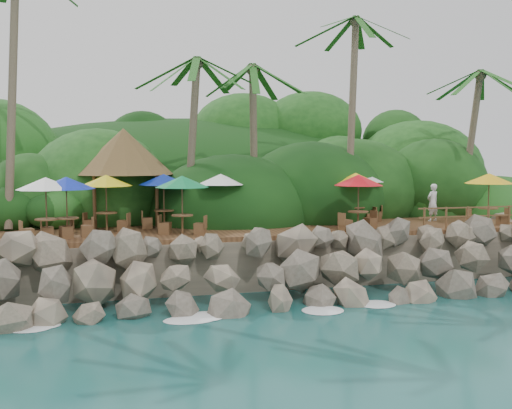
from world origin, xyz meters
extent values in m
plane|color=#19514F|center=(0.00, 0.00, 0.00)|extent=(140.00, 140.00, 0.00)
cube|color=gray|center=(0.00, 16.00, 1.05)|extent=(32.00, 25.20, 2.10)
ellipsoid|color=#143811|center=(0.00, 23.50, 0.00)|extent=(44.80, 28.00, 15.40)
cube|color=brown|center=(0.00, 6.00, 2.20)|extent=(26.00, 5.00, 0.20)
ellipsoid|color=white|center=(-9.00, 0.30, 0.03)|extent=(1.20, 0.80, 0.06)
ellipsoid|color=white|center=(-6.00, 0.30, 0.03)|extent=(1.20, 0.80, 0.06)
ellipsoid|color=white|center=(-3.00, 0.30, 0.03)|extent=(1.20, 0.80, 0.06)
ellipsoid|color=white|center=(0.00, 0.30, 0.03)|extent=(1.20, 0.80, 0.06)
ellipsoid|color=white|center=(3.00, 0.30, 0.03)|extent=(1.20, 0.80, 0.06)
ellipsoid|color=white|center=(6.00, 0.30, 0.03)|extent=(1.20, 0.80, 0.06)
ellipsoid|color=white|center=(9.00, 0.30, 0.03)|extent=(1.20, 0.80, 0.06)
cylinder|color=brown|center=(-10.48, 8.89, 8.48)|extent=(0.87, 2.55, 12.22)
cylinder|color=brown|center=(-2.45, 8.67, 6.23)|extent=(0.98, 0.91, 7.87)
ellipsoid|color=#23601E|center=(-2.45, 8.67, 10.17)|extent=(6.00, 6.00, 2.40)
cylinder|color=brown|center=(0.69, 8.98, 6.14)|extent=(0.74, 0.95, 7.69)
ellipsoid|color=#23601E|center=(0.69, 8.98, 9.99)|extent=(6.00, 6.00, 2.40)
cylinder|color=brown|center=(5.75, 8.53, 7.52)|extent=(1.42, 1.89, 10.37)
ellipsoid|color=#23601E|center=(5.75, 8.53, 12.75)|extent=(6.00, 6.00, 2.40)
cylinder|color=brown|center=(12.70, 8.48, 6.18)|extent=(0.93, 1.25, 7.75)
ellipsoid|color=#23601E|center=(12.70, 8.48, 10.06)|extent=(6.00, 6.00, 2.40)
cylinder|color=brown|center=(-7.04, 7.91, 3.50)|extent=(0.16, 0.16, 2.40)
cylinder|color=brown|center=(-4.24, 7.91, 3.50)|extent=(0.16, 0.16, 2.40)
cylinder|color=brown|center=(-7.04, 10.71, 3.50)|extent=(0.16, 0.16, 2.40)
cylinder|color=brown|center=(-4.24, 10.71, 3.50)|extent=(0.16, 0.16, 2.40)
cone|color=brown|center=(-5.64, 9.31, 5.80)|extent=(4.71, 4.71, 2.20)
cylinder|color=brown|center=(-1.47, 6.75, 2.70)|extent=(0.09, 0.09, 0.80)
cylinder|color=brown|center=(-1.47, 6.75, 3.11)|extent=(0.91, 0.91, 0.05)
cylinder|color=brown|center=(-1.47, 6.75, 3.49)|extent=(0.05, 0.05, 2.39)
cone|color=white|center=(-1.47, 6.75, 4.53)|extent=(2.28, 2.28, 0.49)
cube|color=brown|center=(-2.22, 6.82, 2.55)|extent=(0.49, 0.49, 0.50)
cube|color=brown|center=(-0.71, 6.69, 2.55)|extent=(0.49, 0.49, 0.50)
cylinder|color=brown|center=(-8.13, 4.88, 2.70)|extent=(0.09, 0.09, 0.80)
cylinder|color=brown|center=(-8.13, 4.88, 3.11)|extent=(0.91, 0.91, 0.05)
cylinder|color=brown|center=(-8.13, 4.88, 3.49)|extent=(0.05, 0.05, 2.39)
cone|color=#0D23AF|center=(-8.13, 4.88, 4.53)|extent=(2.28, 2.28, 0.49)
cube|color=brown|center=(-8.88, 4.79, 2.55)|extent=(0.50, 0.50, 0.50)
cube|color=brown|center=(-7.37, 4.96, 2.55)|extent=(0.50, 0.50, 0.50)
cylinder|color=brown|center=(-3.50, 4.86, 2.70)|extent=(0.09, 0.09, 0.80)
cylinder|color=brown|center=(-3.50, 4.86, 3.11)|extent=(0.91, 0.91, 0.05)
cylinder|color=brown|center=(-3.50, 4.86, 3.49)|extent=(0.05, 0.05, 2.39)
cone|color=#0E7E42|center=(-3.50, 4.86, 4.53)|extent=(2.28, 2.28, 0.49)
cube|color=brown|center=(-4.20, 5.17, 2.55)|extent=(0.60, 0.60, 0.50)
cube|color=brown|center=(-2.81, 4.56, 2.55)|extent=(0.60, 0.60, 0.50)
cylinder|color=brown|center=(-8.89, 4.67, 2.70)|extent=(0.09, 0.09, 0.80)
cylinder|color=brown|center=(-8.89, 4.67, 3.11)|extent=(0.91, 0.91, 0.05)
cylinder|color=brown|center=(-8.89, 4.67, 3.49)|extent=(0.05, 0.05, 2.39)
cone|color=white|center=(-8.89, 4.67, 4.53)|extent=(2.28, 2.28, 0.49)
cube|color=brown|center=(-9.60, 4.42, 2.55)|extent=(0.58, 0.58, 0.50)
cube|color=brown|center=(-8.17, 4.93, 2.55)|extent=(0.58, 0.58, 0.50)
cylinder|color=brown|center=(-6.55, 6.79, 2.70)|extent=(0.09, 0.09, 0.80)
cylinder|color=brown|center=(-6.55, 6.79, 3.11)|extent=(0.91, 0.91, 0.05)
cylinder|color=brown|center=(-6.55, 6.79, 3.49)|extent=(0.05, 0.05, 2.39)
cone|color=yellow|center=(-6.55, 6.79, 4.53)|extent=(2.28, 2.28, 0.49)
cube|color=brown|center=(-7.25, 7.08, 2.55)|extent=(0.59, 0.59, 0.50)
cube|color=brown|center=(-5.84, 6.51, 2.55)|extent=(0.59, 0.59, 0.50)
cylinder|color=brown|center=(4.28, 4.40, 2.70)|extent=(0.09, 0.09, 0.80)
cylinder|color=brown|center=(4.28, 4.40, 3.11)|extent=(0.91, 0.91, 0.05)
cylinder|color=brown|center=(4.28, 4.40, 3.49)|extent=(0.05, 0.05, 2.39)
cone|color=red|center=(4.28, 4.40, 4.53)|extent=(2.28, 2.28, 0.49)
cube|color=brown|center=(3.56, 4.14, 2.55)|extent=(0.59, 0.59, 0.50)
cube|color=brown|center=(4.99, 4.66, 2.55)|extent=(0.59, 0.59, 0.50)
cylinder|color=brown|center=(10.96, 4.40, 2.70)|extent=(0.09, 0.09, 0.80)
cylinder|color=brown|center=(10.96, 4.40, 3.11)|extent=(0.91, 0.91, 0.05)
cylinder|color=brown|center=(10.96, 4.40, 3.49)|extent=(0.05, 0.05, 2.39)
cone|color=gold|center=(10.96, 4.40, 4.53)|extent=(2.28, 2.28, 0.49)
cube|color=brown|center=(10.20, 4.48, 2.55)|extent=(0.50, 0.50, 0.50)
cube|color=brown|center=(11.71, 4.32, 2.55)|extent=(0.50, 0.50, 0.50)
cylinder|color=brown|center=(5.92, 7.60, 2.70)|extent=(0.09, 0.09, 0.80)
cylinder|color=brown|center=(5.92, 7.60, 3.11)|extent=(0.91, 0.91, 0.05)
cylinder|color=brown|center=(5.92, 7.60, 3.49)|extent=(0.05, 0.05, 2.39)
cone|color=silver|center=(5.92, 7.60, 4.53)|extent=(2.28, 2.28, 0.49)
cube|color=brown|center=(5.19, 7.81, 2.55)|extent=(0.56, 0.56, 0.50)
cube|color=brown|center=(6.65, 7.39, 2.55)|extent=(0.56, 0.56, 0.50)
cylinder|color=brown|center=(-3.99, 7.28, 2.70)|extent=(0.09, 0.09, 0.80)
cylinder|color=brown|center=(-3.99, 7.28, 3.11)|extent=(0.91, 0.91, 0.05)
cylinder|color=brown|center=(-3.99, 7.28, 3.49)|extent=(0.05, 0.05, 2.39)
cone|color=#0B2599|center=(-3.99, 7.28, 4.53)|extent=(2.28, 2.28, 0.49)
cube|color=brown|center=(-4.75, 7.32, 2.55)|extent=(0.48, 0.48, 0.50)
cube|color=brown|center=(-3.23, 7.24, 2.55)|extent=(0.48, 0.48, 0.50)
cylinder|color=brown|center=(5.11, 6.54, 2.70)|extent=(0.09, 0.09, 0.80)
cylinder|color=brown|center=(5.11, 6.54, 3.11)|extent=(0.91, 0.91, 0.05)
cylinder|color=brown|center=(5.11, 6.54, 3.49)|extent=(0.05, 0.05, 2.39)
cone|color=yellow|center=(5.11, 6.54, 4.53)|extent=(2.28, 2.28, 0.49)
cube|color=brown|center=(4.35, 6.60, 2.55)|extent=(0.49, 0.49, 0.50)
cube|color=brown|center=(5.87, 6.47, 2.55)|extent=(0.49, 0.49, 0.50)
cylinder|color=brown|center=(7.14, 3.65, 2.80)|extent=(0.10, 0.10, 1.00)
cylinder|color=brown|center=(8.24, 3.65, 2.80)|extent=(0.10, 0.10, 1.00)
cylinder|color=brown|center=(9.34, 3.65, 2.80)|extent=(0.10, 0.10, 1.00)
cylinder|color=brown|center=(10.44, 3.65, 2.80)|extent=(0.10, 0.10, 1.00)
cylinder|color=brown|center=(11.54, 3.65, 2.80)|extent=(0.10, 0.10, 1.00)
cube|color=brown|center=(9.89, 3.65, 3.25)|extent=(6.10, 0.06, 0.06)
cube|color=brown|center=(9.89, 3.65, 2.85)|extent=(6.10, 0.06, 0.06)
imported|color=silver|center=(9.40, 6.72, 3.24)|extent=(0.78, 0.62, 1.88)
camera|label=1|loc=(-7.15, -20.55, 5.68)|focal=42.94mm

